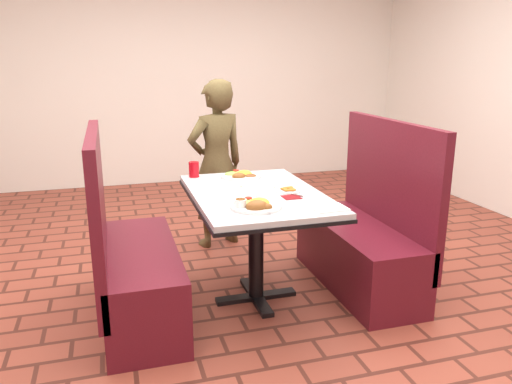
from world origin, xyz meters
TOP-DOWN VIEW (x-y plane):
  - dining_table at (0.00, 0.00)m, footprint 0.81×1.21m
  - booth_bench_left at (-0.80, 0.00)m, footprint 0.47×1.20m
  - booth_bench_right at (0.80, 0.00)m, footprint 0.47×1.20m
  - diner_person at (-0.02, 1.10)m, footprint 0.59×0.47m
  - near_dinner_plate at (-0.11, -0.34)m, footprint 0.30×0.30m
  - far_dinner_plate at (0.01, 0.42)m, footprint 0.28×0.28m
  - plantain_plate at (0.20, -0.05)m, footprint 0.17×0.17m
  - maroon_napkin at (0.17, -0.19)m, footprint 0.11×0.11m
  - spoon_utensil at (0.20, -0.14)m, footprint 0.09×0.12m
  - red_tumbler at (-0.31, 0.53)m, footprint 0.07×0.07m
  - paper_napkin at (0.29, -0.48)m, footprint 0.20×0.15m
  - knife_utensil at (-0.08, -0.33)m, footprint 0.05×0.16m
  - fork_utensil at (-0.07, -0.42)m, footprint 0.01×0.14m
  - lettuce_shreds at (0.04, 0.06)m, footprint 0.28×0.32m

SIDE VIEW (x-z plane):
  - booth_bench_left at x=-0.80m, z-range -0.26..0.92m
  - booth_bench_right at x=0.80m, z-range -0.26..0.92m
  - dining_table at x=0.00m, z-range 0.28..1.03m
  - diner_person at x=-0.02m, z-range 0.00..1.42m
  - lettuce_shreds at x=0.04m, z-range 0.75..0.75m
  - maroon_napkin at x=0.17m, z-range 0.75..0.75m
  - spoon_utensil at x=0.20m, z-range 0.75..0.76m
  - paper_napkin at x=0.29m, z-range 0.75..0.76m
  - fork_utensil at x=-0.07m, z-range 0.76..0.76m
  - knife_utensil at x=-0.08m, z-range 0.76..0.76m
  - plantain_plate at x=0.20m, z-range 0.75..0.77m
  - far_dinner_plate at x=0.01m, z-range 0.74..0.81m
  - near_dinner_plate at x=-0.11m, z-range 0.74..0.83m
  - red_tumbler at x=-0.31m, z-range 0.75..0.86m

